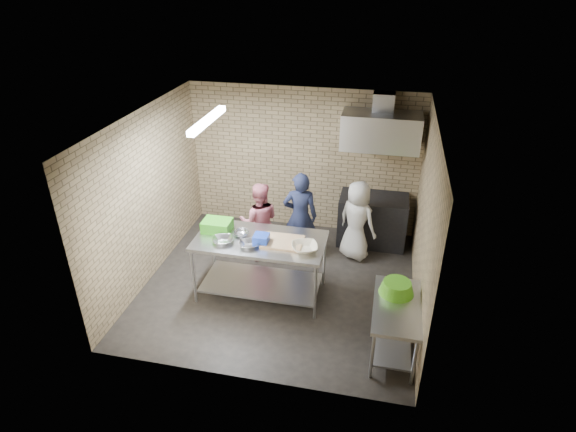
# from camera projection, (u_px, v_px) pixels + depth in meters

# --- Properties ---
(floor) EXTENTS (4.20, 4.20, 0.00)m
(floor) POSITION_uv_depth(u_px,v_px,m) (279.00, 284.00, 7.68)
(floor) COLOR black
(floor) RESTS_ON ground
(ceiling) EXTENTS (4.20, 4.20, 0.00)m
(ceiling) POSITION_uv_depth(u_px,v_px,m) (278.00, 121.00, 6.40)
(ceiling) COLOR black
(ceiling) RESTS_ON ground
(back_wall) EXTENTS (4.20, 0.06, 2.70)m
(back_wall) POSITION_uv_depth(u_px,v_px,m) (303.00, 161.00, 8.76)
(back_wall) COLOR tan
(back_wall) RESTS_ON ground
(front_wall) EXTENTS (4.20, 0.06, 2.70)m
(front_wall) POSITION_uv_depth(u_px,v_px,m) (238.00, 291.00, 5.32)
(front_wall) COLOR tan
(front_wall) RESTS_ON ground
(left_wall) EXTENTS (0.06, 4.00, 2.70)m
(left_wall) POSITION_uv_depth(u_px,v_px,m) (147.00, 196.00, 7.43)
(left_wall) COLOR tan
(left_wall) RESTS_ON ground
(right_wall) EXTENTS (0.06, 4.00, 2.70)m
(right_wall) POSITION_uv_depth(u_px,v_px,m) (425.00, 224.00, 6.65)
(right_wall) COLOR tan
(right_wall) RESTS_ON ground
(prep_table) EXTENTS (1.93, 0.96, 0.96)m
(prep_table) POSITION_uv_depth(u_px,v_px,m) (261.00, 267.00, 7.26)
(prep_table) COLOR silver
(prep_table) RESTS_ON floor
(side_counter) EXTENTS (0.60, 1.20, 0.75)m
(side_counter) POSITION_uv_depth(u_px,v_px,m) (394.00, 327.00, 6.22)
(side_counter) COLOR silver
(side_counter) RESTS_ON floor
(stove) EXTENTS (1.20, 0.70, 0.90)m
(stove) POSITION_uv_depth(u_px,v_px,m) (372.00, 220.00, 8.63)
(stove) COLOR black
(stove) RESTS_ON floor
(range_hood) EXTENTS (1.30, 0.60, 0.60)m
(range_hood) POSITION_uv_depth(u_px,v_px,m) (381.00, 131.00, 7.89)
(range_hood) COLOR silver
(range_hood) RESTS_ON back_wall
(hood_duct) EXTENTS (0.35, 0.30, 0.30)m
(hood_duct) POSITION_uv_depth(u_px,v_px,m) (384.00, 102.00, 7.81)
(hood_duct) COLOR #A5A8AD
(hood_duct) RESTS_ON back_wall
(wall_shelf) EXTENTS (0.80, 0.20, 0.04)m
(wall_shelf) POSITION_uv_depth(u_px,v_px,m) (398.00, 139.00, 8.09)
(wall_shelf) COLOR #3F2B19
(wall_shelf) RESTS_ON back_wall
(fluorescent_fixture) EXTENTS (0.10, 1.25, 0.08)m
(fluorescent_fixture) POSITION_uv_depth(u_px,v_px,m) (208.00, 120.00, 6.61)
(fluorescent_fixture) COLOR white
(fluorescent_fixture) RESTS_ON ceiling
(green_crate) EXTENTS (0.43, 0.32, 0.17)m
(green_crate) POSITION_uv_depth(u_px,v_px,m) (217.00, 226.00, 7.23)
(green_crate) COLOR #30991C
(green_crate) RESTS_ON prep_table
(blue_tub) EXTENTS (0.21, 0.21, 0.14)m
(blue_tub) POSITION_uv_depth(u_px,v_px,m) (261.00, 239.00, 6.91)
(blue_tub) COLOR blue
(blue_tub) RESTS_ON prep_table
(cutting_board) EXTENTS (0.59, 0.45, 0.03)m
(cutting_board) POSITION_uv_depth(u_px,v_px,m) (283.00, 242.00, 6.95)
(cutting_board) COLOR tan
(cutting_board) RESTS_ON prep_table
(mixing_bowl_a) EXTENTS (0.38, 0.38, 0.07)m
(mixing_bowl_a) POSITION_uv_depth(u_px,v_px,m) (223.00, 240.00, 6.94)
(mixing_bowl_a) COLOR #AEB1B5
(mixing_bowl_a) RESTS_ON prep_table
(mixing_bowl_b) EXTENTS (0.29, 0.29, 0.07)m
(mixing_bowl_b) POSITION_uv_depth(u_px,v_px,m) (241.00, 233.00, 7.12)
(mixing_bowl_b) COLOR #B4B6BB
(mixing_bowl_b) RESTS_ON prep_table
(mixing_bowl_c) EXTENTS (0.35, 0.35, 0.07)m
(mixing_bowl_c) POSITION_uv_depth(u_px,v_px,m) (249.00, 244.00, 6.85)
(mixing_bowl_c) COLOR silver
(mixing_bowl_c) RESTS_ON prep_table
(ceramic_bowl) EXTENTS (0.47, 0.47, 0.09)m
(ceramic_bowl) POSITION_uv_depth(u_px,v_px,m) (305.00, 247.00, 6.75)
(ceramic_bowl) COLOR beige
(ceramic_bowl) RESTS_ON prep_table
(green_basin) EXTENTS (0.46, 0.46, 0.17)m
(green_basin) POSITION_uv_depth(u_px,v_px,m) (397.00, 287.00, 6.22)
(green_basin) COLOR #59C626
(green_basin) RESTS_ON side_counter
(bottle_red) EXTENTS (0.07, 0.07, 0.18)m
(bottle_red) POSITION_uv_depth(u_px,v_px,m) (384.00, 132.00, 8.08)
(bottle_red) COLOR #B22619
(bottle_red) RESTS_ON wall_shelf
(bottle_green) EXTENTS (0.06, 0.06, 0.15)m
(bottle_green) POSITION_uv_depth(u_px,v_px,m) (408.00, 134.00, 8.01)
(bottle_green) COLOR green
(bottle_green) RESTS_ON wall_shelf
(man_navy) EXTENTS (0.63, 0.46, 1.59)m
(man_navy) POSITION_uv_depth(u_px,v_px,m) (300.00, 217.00, 8.01)
(man_navy) COLOR black
(man_navy) RESTS_ON floor
(woman_pink) EXTENTS (0.78, 0.67, 1.40)m
(woman_pink) POSITION_uv_depth(u_px,v_px,m) (259.00, 222.00, 8.06)
(woman_pink) COLOR #C96A7C
(woman_pink) RESTS_ON floor
(woman_white) EXTENTS (0.82, 0.74, 1.42)m
(woman_white) POSITION_uv_depth(u_px,v_px,m) (357.00, 221.00, 8.07)
(woman_white) COLOR silver
(woman_white) RESTS_ON floor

